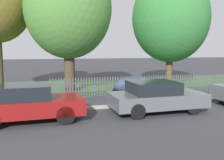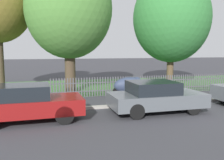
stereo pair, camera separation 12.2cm
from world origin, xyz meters
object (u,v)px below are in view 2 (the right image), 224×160
Objects in this scene: tree_mid_park at (171,18)px; parked_car_navy_estate at (156,96)px; covered_motorcycle at (130,85)px; tree_behind_motorcycle at (69,9)px; parked_car_black_saloon at (27,103)px.

parked_car_navy_estate is at bearing -122.82° from tree_mid_park.
covered_motorcycle is 6.20m from tree_mid_park.
tree_behind_motorcycle is at bearing 117.26° from parked_car_navy_estate.
parked_car_navy_estate is 3.25m from covered_motorcycle.
parked_car_black_saloon is at bearing -146.94° from covered_motorcycle.
tree_mid_park reaches higher than parked_car_navy_estate.
tree_behind_motorcycle reaches higher than covered_motorcycle.
covered_motorcycle is 5.52m from tree_behind_motorcycle.
parked_car_black_saloon is 0.50× the size of tree_mid_park.
tree_mid_park is (6.78, 0.64, -0.21)m from tree_behind_motorcycle.
parked_car_black_saloon is at bearing -145.33° from tree_mid_park.
tree_behind_motorcycle is (-2.92, 2.23, 4.13)m from covered_motorcycle.
covered_motorcycle is at bearing 88.47° from parked_car_navy_estate.
tree_behind_motorcycle reaches higher than parked_car_navy_estate.
covered_motorcycle is at bearing -37.37° from tree_behind_motorcycle.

